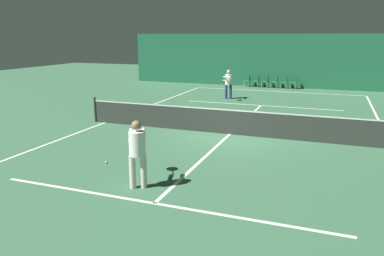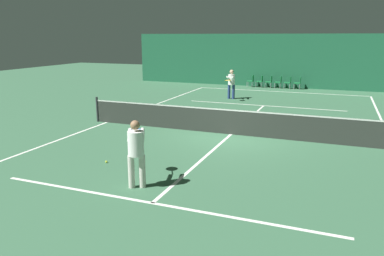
{
  "view_description": "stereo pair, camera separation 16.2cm",
  "coord_description": "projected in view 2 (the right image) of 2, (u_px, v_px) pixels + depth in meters",
  "views": [
    {
      "loc": [
        3.46,
        -13.24,
        3.6
      ],
      "look_at": [
        -0.3,
        -3.23,
        0.96
      ],
      "focal_mm": 35.0,
      "sensor_mm": 36.0,
      "label": 1
    },
    {
      "loc": [
        3.62,
        -13.18,
        3.6
      ],
      "look_at": [
        -0.3,
        -3.23,
        0.96
      ],
      "focal_mm": 35.0,
      "sensor_mm": 36.0,
      "label": 2
    }
  ],
  "objects": [
    {
      "name": "court_line_centre",
      "position": [
        231.0,
        134.0,
        14.06
      ],
      "size": [
        0.1,
        12.8,
        0.0
      ],
      "color": "white",
      "rests_on": "ground"
    },
    {
      "name": "court_line_sideline_left",
      "position": [
        107.0,
        122.0,
        16.01
      ],
      "size": [
        0.1,
        23.8,
        0.0
      ],
      "color": "white",
      "rests_on": "ground"
    },
    {
      "name": "courtside_chair_4",
      "position": [
        289.0,
        82.0,
        26.11
      ],
      "size": [
        0.44,
        0.44,
        0.84
      ],
      "rotation": [
        0.0,
        0.0,
        -1.57
      ],
      "color": "#99999E",
      "rests_on": "ground"
    },
    {
      "name": "player_far",
      "position": [
        231.0,
        82.0,
        21.75
      ],
      "size": [
        0.47,
        1.38,
        1.69
      ],
      "rotation": [
        0.0,
        0.0,
        -1.5
      ],
      "color": "navy",
      "rests_on": "ground"
    },
    {
      "name": "courtside_chair_2",
      "position": [
        270.0,
        81.0,
        26.58
      ],
      "size": [
        0.44,
        0.44,
        0.84
      ],
      "rotation": [
        0.0,
        0.0,
        -1.57
      ],
      "color": "#99999E",
      "rests_on": "ground"
    },
    {
      "name": "court_line_service_far",
      "position": [
        264.0,
        106.0,
        19.84
      ],
      "size": [
        8.25,
        0.1,
        0.0
      ],
      "color": "white",
      "rests_on": "ground"
    },
    {
      "name": "court_line_baseline_far",
      "position": [
        280.0,
        92.0,
        24.81
      ],
      "size": [
        11.0,
        0.1,
        0.0
      ],
      "color": "white",
      "rests_on": "ground"
    },
    {
      "name": "courtside_chair_1",
      "position": [
        260.0,
        81.0,
        26.82
      ],
      "size": [
        0.44,
        0.44,
        0.84
      ],
      "rotation": [
        0.0,
        0.0,
        -1.57
      ],
      "color": "#99999E",
      "rests_on": "ground"
    },
    {
      "name": "ground_plane",
      "position": [
        231.0,
        134.0,
        14.06
      ],
      "size": [
        60.0,
        60.0,
        0.0
      ],
      "primitive_type": "plane",
      "color": "#386647"
    },
    {
      "name": "court_line_service_near",
      "position": [
        152.0,
        203.0,
        8.28
      ],
      "size": [
        8.25,
        0.1,
        0.0
      ],
      "color": "white",
      "rests_on": "ground"
    },
    {
      "name": "courtside_chair_3",
      "position": [
        279.0,
        81.0,
        26.35
      ],
      "size": [
        0.44,
        0.44,
        0.84
      ],
      "rotation": [
        0.0,
        0.0,
        -1.57
      ],
      "color": "#99999E",
      "rests_on": "ground"
    },
    {
      "name": "player_near",
      "position": [
        136.0,
        148.0,
        8.96
      ],
      "size": [
        0.94,
        1.37,
        1.68
      ],
      "rotation": [
        0.0,
        0.0,
        2.05
      ],
      "color": "beige",
      "rests_on": "ground"
    },
    {
      "name": "courtside_chair_5",
      "position": [
        298.0,
        82.0,
        25.88
      ],
      "size": [
        0.44,
        0.44,
        0.84
      ],
      "rotation": [
        0.0,
        0.0,
        -1.57
      ],
      "color": "#99999E",
      "rests_on": "ground"
    },
    {
      "name": "tennis_net",
      "position": [
        231.0,
        121.0,
        13.94
      ],
      "size": [
        12.0,
        0.1,
        1.07
      ],
      "color": "#2D332D",
      "rests_on": "ground"
    },
    {
      "name": "tennis_ball",
      "position": [
        106.0,
        162.0,
        10.89
      ],
      "size": [
        0.07,
        0.07,
        0.07
      ],
      "color": "#D1DB33",
      "rests_on": "ground"
    },
    {
      "name": "courtside_chair_0",
      "position": [
        251.0,
        80.0,
        27.05
      ],
      "size": [
        0.44,
        0.44,
        0.84
      ],
      "rotation": [
        0.0,
        0.0,
        -1.57
      ],
      "color": "#99999E",
      "rests_on": "ground"
    },
    {
      "name": "backdrop_curtain",
      "position": [
        286.0,
        61.0,
        26.39
      ],
      "size": [
        23.0,
        0.12,
        3.75
      ],
      "color": "#1E5B3D",
      "rests_on": "ground"
    }
  ]
}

